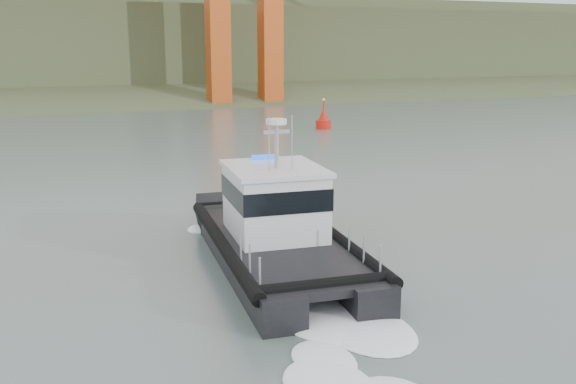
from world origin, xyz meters
name	(u,v)px	position (x,y,z in m)	size (l,w,h in m)	color
ground	(365,342)	(0.00, 0.00, 0.00)	(400.00, 400.00, 0.00)	#4E5C59
headlands	(62,53)	(0.00, 125.50, 7.05)	(500.00, 105.36, 27.12)	#3A4628
patrol_boat	(277,228)	(0.16, 7.45, 1.52)	(5.82, 12.90, 6.06)	black
nav_buoy	(323,120)	(20.58, 45.53, 0.89)	(1.63, 1.63, 3.39)	red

